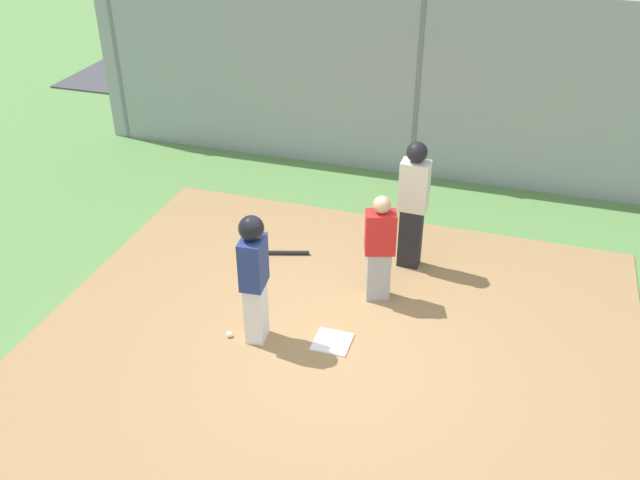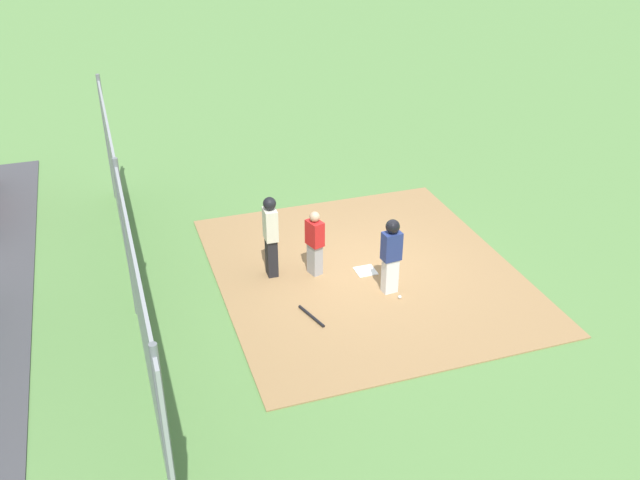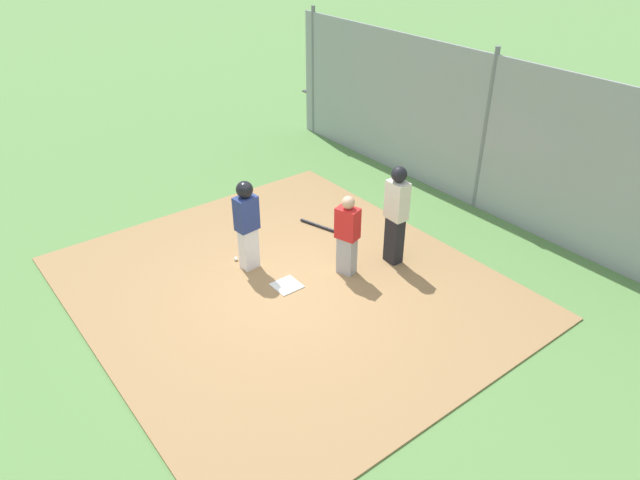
% 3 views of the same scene
% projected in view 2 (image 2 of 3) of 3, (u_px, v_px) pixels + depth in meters
% --- Properties ---
extents(ground_plane, '(140.00, 140.00, 0.00)m').
position_uv_depth(ground_plane, '(365.00, 272.00, 15.54)').
color(ground_plane, '#5B8947').
extents(dirt_infield, '(7.20, 6.40, 0.03)m').
position_uv_depth(dirt_infield, '(366.00, 272.00, 15.54)').
color(dirt_infield, '#9E774C').
rests_on(dirt_infield, ground_plane).
extents(home_plate, '(0.44, 0.44, 0.02)m').
position_uv_depth(home_plate, '(366.00, 271.00, 15.52)').
color(home_plate, white).
rests_on(home_plate, dirt_infield).
extents(catcher, '(0.44, 0.36, 1.49)m').
position_uv_depth(catcher, '(315.00, 242.00, 15.10)').
color(catcher, '#9E9EA3').
rests_on(catcher, dirt_infield).
extents(umpire, '(0.39, 0.28, 1.86)m').
position_uv_depth(umpire, '(271.00, 234.00, 14.94)').
color(umpire, black).
rests_on(umpire, dirt_infield).
extents(runner, '(0.30, 0.40, 1.68)m').
position_uv_depth(runner, '(391.00, 251.00, 14.36)').
color(runner, silver).
rests_on(runner, dirt_infield).
extents(baseball_bat, '(0.82, 0.30, 0.06)m').
position_uv_depth(baseball_bat, '(311.00, 316.00, 13.98)').
color(baseball_bat, black).
rests_on(baseball_bat, dirt_infield).
extents(baseball, '(0.07, 0.07, 0.07)m').
position_uv_depth(baseball, '(400.00, 297.00, 14.57)').
color(baseball, white).
rests_on(baseball, dirt_infield).
extents(backstop_fence, '(12.00, 0.10, 3.35)m').
position_uv_depth(backstop_fence, '(128.00, 244.00, 13.40)').
color(backstop_fence, '#93999E').
rests_on(backstop_fence, ground_plane).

